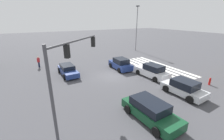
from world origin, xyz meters
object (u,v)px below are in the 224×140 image
(car_3, at_px, (68,70))
(car_4, at_px, (184,88))
(pedestrian, at_px, (39,61))
(car_1, at_px, (120,64))
(fire_hydrant, at_px, (210,81))
(car_2, at_px, (152,71))
(car_0, at_px, (150,110))
(street_light_pole_a, at_px, (137,25))
(traffic_signal_mast, at_px, (69,66))

(car_3, distance_m, car_4, 14.03)
(car_3, relative_size, pedestrian, 2.81)
(car_1, xyz_separation_m, fire_hydrant, (-9.58, -5.90, -0.35))
(car_2, relative_size, car_3, 1.03)
(car_2, relative_size, pedestrian, 2.91)
(car_4, distance_m, fire_hydrant, 4.62)
(car_2, distance_m, fire_hydrant, 6.44)
(car_0, distance_m, street_light_pole_a, 25.68)
(car_0, distance_m, car_3, 12.73)
(traffic_signal_mast, bearing_deg, street_light_pole_a, -1.58)
(car_4, bearing_deg, car_3, 34.37)
(traffic_signal_mast, xyz_separation_m, pedestrian, (15.42, 1.20, -3.37))
(car_2, relative_size, fire_hydrant, 5.72)
(car_3, relative_size, fire_hydrant, 5.54)
(car_1, xyz_separation_m, car_2, (-4.56, -1.88, -0.00))
(car_3, xyz_separation_m, car_4, (-11.06, -8.62, 0.07))
(car_0, height_order, car_1, car_1)
(traffic_signal_mast, distance_m, car_0, 6.62)
(car_0, bearing_deg, street_light_pole_a, 142.04)
(traffic_signal_mast, height_order, street_light_pole_a, street_light_pole_a)
(pedestrian, bearing_deg, car_0, -23.67)
(traffic_signal_mast, xyz_separation_m, car_3, (10.10, -1.94, -3.67))
(car_0, xyz_separation_m, car_1, (10.92, -4.20, 0.06))
(traffic_signal_mast, xyz_separation_m, car_2, (4.12, -11.16, -3.54))
(traffic_signal_mast, xyz_separation_m, car_4, (-0.96, -10.56, -3.60))
(car_2, relative_size, street_light_pole_a, 0.51)
(car_1, relative_size, fire_hydrant, 4.95)
(car_2, distance_m, street_light_pole_a, 17.27)
(street_light_pole_a, bearing_deg, fire_hydrant, 167.43)
(pedestrian, xyz_separation_m, street_light_pole_a, (3.02, -20.69, 4.73))
(car_0, relative_size, car_4, 1.13)
(car_0, distance_m, car_1, 11.70)
(car_4, relative_size, pedestrian, 2.52)
(car_1, bearing_deg, car_3, 80.62)
(fire_hydrant, bearing_deg, traffic_signal_mast, 86.59)
(car_4, height_order, fire_hydrant, car_4)
(car_0, height_order, car_4, car_4)
(car_1, distance_m, street_light_pole_a, 14.95)
(street_light_pole_a, bearing_deg, car_4, 155.31)
(pedestrian, bearing_deg, car_2, 4.32)
(car_4, bearing_deg, traffic_signal_mast, 81.20)
(car_1, bearing_deg, car_2, -155.99)
(traffic_signal_mast, height_order, car_3, traffic_signal_mast)
(car_2, xyz_separation_m, street_light_pole_a, (14.31, -8.33, 4.90))
(car_2, bearing_deg, pedestrian, 43.52)
(car_1, relative_size, car_4, 1.00)
(car_3, relative_size, street_light_pole_a, 0.49)
(car_3, bearing_deg, street_light_pole_a, 113.36)
(car_3, bearing_deg, car_0, 12.23)
(pedestrian, distance_m, fire_hydrant, 23.12)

